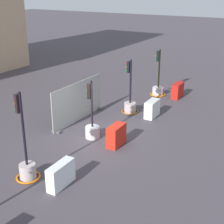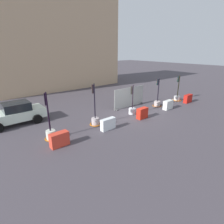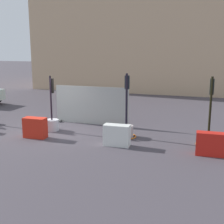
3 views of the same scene
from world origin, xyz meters
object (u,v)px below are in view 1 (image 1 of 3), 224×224
construction_barrier_4 (178,90)px  construction_barrier_3 (152,109)px  traffic_light_4 (158,89)px  traffic_light_3 (130,103)px  construction_barrier_1 (61,175)px  traffic_light_1 (27,165)px  traffic_light_2 (92,128)px  construction_barrier_2 (116,136)px

construction_barrier_4 → construction_barrier_3: bearing=179.5°
traffic_light_4 → traffic_light_3: bearing=178.0°
traffic_light_4 → construction_barrier_1: (-10.81, -1.12, 0.02)m
traffic_light_1 → construction_barrier_3: traffic_light_1 is taller
traffic_light_2 → construction_barrier_1: (-3.69, -1.20, -0.06)m
traffic_light_3 → construction_barrier_1: (-7.34, -1.24, -0.06)m
construction_barrier_2 → traffic_light_2: bearing=84.5°
construction_barrier_3 → construction_barrier_4: 3.65m
traffic_light_1 → construction_barrier_1: size_ratio=2.72×
traffic_light_3 → construction_barrier_4: (3.61, -1.33, -0.04)m
traffic_light_2 → traffic_light_3: 3.66m
construction_barrier_3 → construction_barrier_4: bearing=-0.5°
construction_barrier_3 → construction_barrier_2: bearing=-179.5°
traffic_light_3 → traffic_light_4: (3.47, -0.12, -0.08)m
traffic_light_1 → construction_barrier_2: traffic_light_1 is taller
traffic_light_1 → traffic_light_4: 11.04m
construction_barrier_1 → traffic_light_3: bearing=9.6°
traffic_light_4 → construction_barrier_3: size_ratio=2.61×
traffic_light_1 → construction_barrier_2: 4.03m
traffic_light_2 → traffic_light_4: bearing=-0.6°
traffic_light_2 → construction_barrier_1: size_ratio=2.24×
construction_barrier_2 → construction_barrier_4: 7.39m
construction_barrier_1 → traffic_light_1: bearing=99.5°
traffic_light_1 → traffic_light_3: bearing=-0.5°
traffic_light_3 → traffic_light_4: bearing=-2.0°
construction_barrier_1 → construction_barrier_2: construction_barrier_2 is taller
traffic_light_3 → traffic_light_4: traffic_light_3 is taller
traffic_light_2 → traffic_light_1: bearing=178.4°
traffic_light_4 → construction_barrier_4: 1.22m
traffic_light_2 → construction_barrier_2: traffic_light_2 is taller
traffic_light_3 → construction_barrier_1: size_ratio=2.41×
construction_barrier_2 → construction_barrier_3: size_ratio=0.94×
traffic_light_1 → construction_barrier_1: bearing=-80.5°
traffic_light_1 → construction_barrier_2: (3.78, -1.40, -0.06)m
traffic_light_1 → traffic_light_4: traffic_light_1 is taller
construction_barrier_1 → construction_barrier_2: (3.56, -0.09, 0.03)m
traffic_light_4 → construction_barrier_4: bearing=-83.7°
traffic_light_3 → traffic_light_4: 3.48m
construction_barrier_2 → construction_barrier_4: bearing=0.0°
construction_barrier_2 → traffic_light_4: bearing=9.5°
traffic_light_1 → construction_barrier_3: bearing=-10.3°
traffic_light_4 → construction_barrier_1: traffic_light_4 is taller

